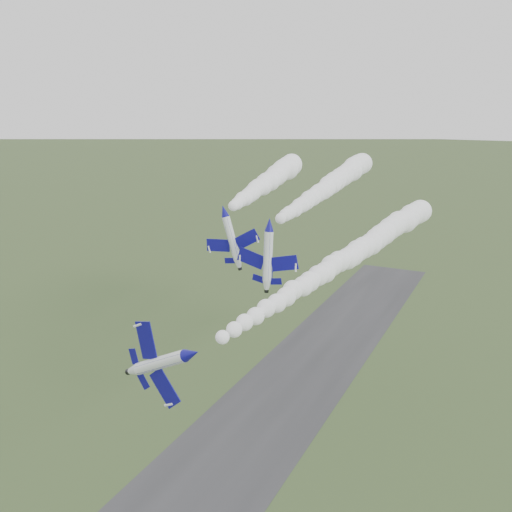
{
  "coord_description": "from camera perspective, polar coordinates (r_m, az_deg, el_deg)",
  "views": [
    {
      "loc": [
        44.19,
        -56.84,
        63.19
      ],
      "look_at": [
        7.67,
        18.91,
        40.39
      ],
      "focal_mm": 40.0,
      "sensor_mm": 36.0,
      "label": 1
    }
  ],
  "objects": [
    {
      "name": "jet_pair_left",
      "position": [
        93.4,
        -3.23,
        4.53
      ],
      "size": [
        9.15,
        11.2,
        3.45
      ],
      "rotation": [
        0.0,
        -0.27,
        0.16
      ],
      "color": "white"
    },
    {
      "name": "smoke_trail_jet_pair_left",
      "position": [
        121.98,
        1.25,
        7.47
      ],
      "size": [
        14.38,
        56.07,
        5.39
      ],
      "primitive_type": null,
      "rotation": [
        0.0,
        0.0,
        0.16
      ],
      "color": "white"
    },
    {
      "name": "smoke_trail_jet_pair_right",
      "position": [
        119.6,
        7.43,
        7.09
      ],
      "size": [
        8.4,
        62.56,
        5.18
      ],
      "primitive_type": null,
      "rotation": [
        0.0,
        0.0,
        0.05
      ],
      "color": "white"
    },
    {
      "name": "jet_pair_right",
      "position": [
        88.1,
        1.32,
        3.17
      ],
      "size": [
        10.16,
        12.19,
        3.02
      ],
      "rotation": [
        0.0,
        0.04,
        0.05
      ],
      "color": "white"
    },
    {
      "name": "runway",
      "position": [
        116.13,
        -1.08,
        -17.79
      ],
      "size": [
        24.0,
        260.0,
        0.04
      ],
      "primitive_type": "cube",
      "color": "#2E2E31",
      "rests_on": "ground"
    },
    {
      "name": "jet_lead",
      "position": [
        67.97,
        -6.49,
        -9.72
      ],
      "size": [
        5.76,
        13.65,
        10.14
      ],
      "rotation": [
        0.0,
        1.11,
        -0.15
      ],
      "color": "white"
    },
    {
      "name": "smoke_trail_jet_lead",
      "position": [
        100.36,
        9.32,
        -0.01
      ],
      "size": [
        16.35,
        76.45,
        5.06
      ],
      "primitive_type": null,
      "rotation": [
        0.0,
        0.0,
        -0.15
      ],
      "color": "white"
    }
  ]
}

